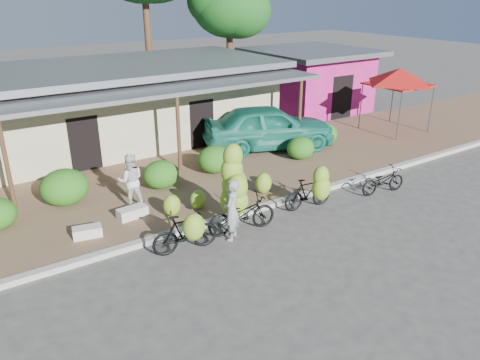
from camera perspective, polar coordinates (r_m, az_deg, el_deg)
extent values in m
plane|color=#43413E|center=(12.59, 5.53, -7.67)|extent=(100.00, 100.00, 0.00)
cube|color=brown|center=(16.32, -5.51, -0.15)|extent=(60.00, 6.00, 0.12)
cube|color=#A8A399|center=(13.96, 0.39, -4.01)|extent=(60.00, 0.25, 0.15)
cube|color=beige|center=(21.13, -13.54, 8.80)|extent=(12.00, 6.00, 3.10)
cube|color=slate|center=(20.82, -13.96, 13.28)|extent=(13.00, 7.00, 0.25)
cube|color=black|center=(18.58, -10.14, 5.82)|extent=(1.40, 0.12, 2.20)
cube|color=slate|center=(17.22, -9.09, 10.77)|extent=(13.00, 2.00, 0.15)
cylinder|color=#4F2D1F|center=(15.32, -26.52, 1.46)|extent=(0.14, 0.14, 2.85)
cylinder|color=#4F2D1F|center=(16.79, -7.48, 5.36)|extent=(0.14, 0.14, 2.85)
cylinder|color=#4F2D1F|center=(19.79, 7.29, 7.98)|extent=(0.14, 0.14, 2.85)
cube|color=#CB1F7E|center=(26.54, 8.53, 11.73)|extent=(5.00, 5.00, 3.00)
cube|color=slate|center=(26.30, 8.73, 15.21)|extent=(6.00, 6.00, 0.25)
cube|color=black|center=(24.89, 12.27, 9.84)|extent=(1.40, 0.12, 2.20)
cylinder|color=#4F2D1F|center=(27.09, -11.19, 17.24)|extent=(0.36, 0.36, 8.11)
cylinder|color=#4F2D1F|center=(27.30, -1.27, 15.05)|extent=(0.36, 0.36, 5.63)
ellipsoid|color=#0F3F14|center=(27.10, -1.32, 20.30)|extent=(4.01, 4.01, 3.21)
ellipsoid|color=#0F3F14|center=(27.08, -2.64, 20.92)|extent=(3.41, 3.41, 2.73)
ellipsoid|color=#1C5613|center=(15.14, -20.61, -0.84)|extent=(1.44, 1.30, 1.13)
ellipsoid|color=#1C5613|center=(15.61, -9.61, 0.66)|extent=(1.20, 1.08, 0.94)
ellipsoid|color=#1C5613|center=(16.74, -3.08, 2.53)|extent=(1.26, 1.13, 0.98)
ellipsoid|color=#1C5613|center=(18.26, 7.39, 3.88)|extent=(1.11, 1.00, 0.86)
ellipsoid|color=#1C5613|center=(19.98, 10.10, 5.49)|extent=(1.24, 1.11, 0.96)
cylinder|color=#59595E|center=(21.43, 18.83, 7.36)|extent=(0.05, 0.05, 2.10)
cylinder|color=#59595E|center=(23.17, 22.25, 7.96)|extent=(0.05, 0.05, 2.10)
cylinder|color=#59595E|center=(22.79, 14.50, 8.69)|extent=(0.05, 0.05, 2.10)
cylinder|color=#59595E|center=(24.43, 18.05, 9.20)|extent=(0.05, 0.05, 2.10)
cube|color=#B31513|center=(22.71, 18.75, 10.98)|extent=(2.40, 2.40, 0.06)
cone|color=#B31513|center=(22.65, 18.87, 11.92)|extent=(3.50, 3.50, 0.70)
imported|color=black|center=(12.02, -6.70, -6.39)|extent=(1.80, 0.71, 1.05)
ellipsoid|color=#8AA82A|center=(11.25, -5.65, -5.71)|extent=(0.56, 0.47, 0.69)
imported|color=black|center=(12.86, 0.20, -4.21)|extent=(2.08, 0.96, 1.05)
ellipsoid|color=#8AA82A|center=(13.19, -1.04, -2.38)|extent=(0.67, 0.57, 0.84)
ellipsoid|color=#8AA82A|center=(13.05, -0.66, -0.58)|extent=(0.75, 0.64, 0.94)
ellipsoid|color=#8AA82A|center=(12.85, -0.99, 1.18)|extent=(0.65, 0.55, 0.81)
ellipsoid|color=#8AA82A|center=(12.72, -0.88, 2.92)|extent=(0.57, 0.49, 0.72)
ellipsoid|color=#8AA82A|center=(12.89, -0.19, -2.69)|extent=(0.59, 0.50, 0.74)
ellipsoid|color=#8AA82A|center=(12.70, -0.35, -0.91)|extent=(0.62, 0.52, 0.77)
imported|color=black|center=(14.38, 8.26, -1.60)|extent=(1.69, 0.67, 0.99)
ellipsoid|color=#8AA82A|center=(13.73, 9.87, -0.99)|extent=(0.58, 0.50, 0.73)
ellipsoid|color=#8AA82A|center=(13.64, 9.85, 0.45)|extent=(0.50, 0.43, 0.63)
imported|color=black|center=(15.99, 17.05, -0.10)|extent=(1.74, 0.82, 0.88)
ellipsoid|color=#8AA82A|center=(13.71, -8.30, -3.07)|extent=(0.52, 0.44, 0.65)
ellipsoid|color=#8AA82A|center=(14.04, -5.16, -2.40)|extent=(0.48, 0.41, 0.60)
ellipsoid|color=#8AA82A|center=(15.06, 2.89, -0.37)|extent=(0.56, 0.47, 0.69)
cube|color=beige|center=(13.90, -12.99, -3.87)|extent=(0.89, 0.48, 0.30)
cube|color=beige|center=(13.18, -18.11, -6.02)|extent=(0.81, 0.53, 0.28)
imported|color=gray|center=(12.35, -1.02, -3.69)|extent=(0.73, 0.72, 1.70)
imported|color=silver|center=(14.34, -13.20, -0.05)|extent=(0.96, 0.84, 1.67)
imported|color=#19725E|center=(19.27, 3.56, 6.50)|extent=(5.74, 3.81, 1.82)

